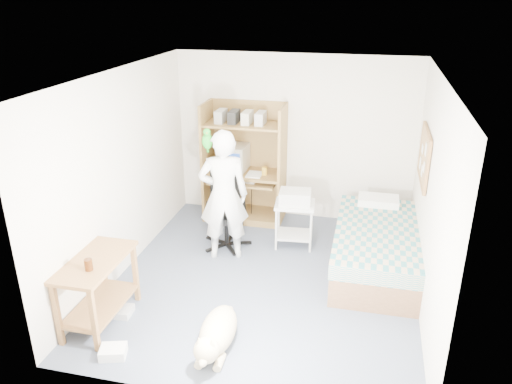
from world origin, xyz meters
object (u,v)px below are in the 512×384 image
Objects in this scene: person at (224,195)px; computer_hutch at (245,167)px; office_chair at (226,220)px; side_desk at (98,281)px; bed at (376,247)px; printer_cart at (294,217)px; dog at (217,333)px.

computer_hutch is at bearing -105.22° from person.
computer_hutch is 1.05m from office_chair.
bed is at bearing 32.50° from side_desk.
side_desk is 2.79m from printer_cart.
bed is (2.00, -1.12, -0.53)m from computer_hutch.
computer_hutch reaches higher than bed.
office_chair is (0.82, 1.98, -0.12)m from side_desk.
computer_hutch is 1.26m from person.
office_chair is 0.94m from printer_cart.
office_chair is at bearing -91.68° from computer_hutch.
bed is 2.47m from dog.
person is (0.04, -1.26, 0.05)m from computer_hutch.
person reaches higher than dog.
computer_hutch is 1.71× the size of office_chair.
dog is at bearing -5.92° from side_desk.
side_desk reaches higher than printer_cart.
computer_hutch is at bearing 71.33° from office_chair.
office_chair is 2.20m from dog.
side_desk reaches higher than dog.
printer_cart is at bearing 78.25° from dog.
person reaches higher than side_desk.
printer_cart is (0.40, 2.32, 0.25)m from dog.
bed is 3.39m from side_desk.
bed is at bearing 50.42° from dog.
office_chair is (-2.03, 0.17, 0.09)m from bed.
computer_hutch is 0.89× the size of bed.
computer_hutch is 1.03× the size of person.
side_desk is 0.92× the size of dog.
office_chair is 0.97× the size of dog.
bed reaches higher than dog.
bed reaches higher than printer_cart.
bed is 1.17m from printer_cart.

